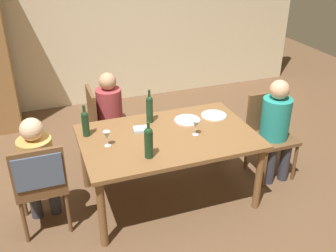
{
  "coord_description": "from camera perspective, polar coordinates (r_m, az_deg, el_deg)",
  "views": [
    {
      "loc": [
        -1.12,
        -3.1,
        2.54
      ],
      "look_at": [
        0.0,
        0.0,
        0.83
      ],
      "focal_mm": 41.71,
      "sensor_mm": 36.0,
      "label": 1
    }
  ],
  "objects": [
    {
      "name": "dinner_plate_host",
      "position": [
        4.04,
        2.85,
        0.86
      ],
      "size": [
        0.27,
        0.27,
        0.01
      ],
      "primitive_type": "cylinder",
      "color": "white",
      "rests_on": "dining_table"
    },
    {
      "name": "chair_far_left",
      "position": [
        4.54,
        -9.49,
        0.8
      ],
      "size": [
        0.44,
        0.44,
        0.92
      ],
      "rotation": [
        0.0,
        0.0,
        -1.57
      ],
      "color": "brown",
      "rests_on": "ground_plane"
    },
    {
      "name": "folded_napkin",
      "position": [
        3.85,
        -3.87,
        -0.47
      ],
      "size": [
        0.17,
        0.14,
        0.03
      ],
      "primitive_type": "cube",
      "rotation": [
        0.0,
        0.0,
        -0.12
      ],
      "color": "#ADC6D6",
      "rests_on": "dining_table"
    },
    {
      "name": "wine_glass_near_left",
      "position": [
        3.73,
        4.07,
        0.16
      ],
      "size": [
        0.07,
        0.07,
        0.15
      ],
      "color": "silver",
      "rests_on": "dining_table"
    },
    {
      "name": "chair_right_end",
      "position": [
        4.43,
        14.55,
        -0.41
      ],
      "size": [
        0.44,
        0.44,
        0.92
      ],
      "rotation": [
        0.0,
        0.0,
        3.14
      ],
      "color": "brown",
      "rests_on": "ground_plane"
    },
    {
      "name": "person_man_bearded",
      "position": [
        4.3,
        15.56,
        0.37
      ],
      "size": [
        0.31,
        0.35,
        1.13
      ],
      "rotation": [
        0.0,
        0.0,
        3.14
      ],
      "color": "#33333D",
      "rests_on": "ground_plane"
    },
    {
      "name": "chair_left_end",
      "position": [
        3.56,
        -18.2,
        -7.31
      ],
      "size": [
        0.44,
        0.46,
        0.92
      ],
      "color": "brown",
      "rests_on": "ground_plane"
    },
    {
      "name": "person_man_guest",
      "position": [
        4.51,
        -8.19,
        2.21
      ],
      "size": [
        0.33,
        0.29,
        1.1
      ],
      "rotation": [
        0.0,
        0.0,
        -1.57
      ],
      "color": "#33333D",
      "rests_on": "ground_plane"
    },
    {
      "name": "person_woman_host",
      "position": [
        3.66,
        -18.46,
        -5.38
      ],
      "size": [
        0.3,
        0.34,
        1.11
      ],
      "color": "#33333D",
      "rests_on": "ground_plane"
    },
    {
      "name": "wine_glass_centre",
      "position": [
        3.58,
        -8.93,
        -1.4
      ],
      "size": [
        0.07,
        0.07,
        0.15
      ],
      "color": "silver",
      "rests_on": "dining_table"
    },
    {
      "name": "wine_bottle_short_olive",
      "position": [
        3.78,
        -11.98,
        0.49
      ],
      "size": [
        0.07,
        0.07,
        0.32
      ],
      "color": "#19381E",
      "rests_on": "dining_table"
    },
    {
      "name": "rear_room_partition",
      "position": [
        6.06,
        -9.21,
        15.81
      ],
      "size": [
        6.4,
        0.12,
        2.7
      ],
      "primitive_type": "cube",
      "color": "beige",
      "rests_on": "ground_plane"
    },
    {
      "name": "dining_table",
      "position": [
        3.8,
        0.0,
        -2.38
      ],
      "size": [
        1.67,
        1.07,
        0.73
      ],
      "color": "brown",
      "rests_on": "ground_plane"
    },
    {
      "name": "wine_bottle_tall_green",
      "position": [
        3.95,
        -2.71,
        2.61
      ],
      "size": [
        0.07,
        0.07,
        0.35
      ],
      "color": "#19381E",
      "rests_on": "dining_table"
    },
    {
      "name": "dinner_plate_guest_left",
      "position": [
        4.16,
        6.72,
        1.54
      ],
      "size": [
        0.27,
        0.27,
        0.01
      ],
      "primitive_type": "cylinder",
      "color": "white",
      "rests_on": "dining_table"
    },
    {
      "name": "ground_plane",
      "position": [
        4.16,
        0.0,
        -10.16
      ],
      "size": [
        10.0,
        10.0,
        0.0
      ],
      "primitive_type": "plane",
      "color": "brown"
    },
    {
      "name": "wine_bottle_dark_red",
      "position": [
        3.35,
        -2.84,
        -2.3
      ],
      "size": [
        0.08,
        0.08,
        0.34
      ],
      "color": "#19381E",
      "rests_on": "dining_table"
    }
  ]
}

